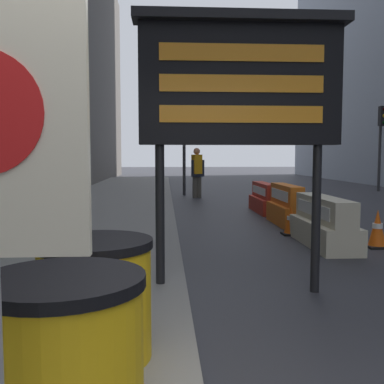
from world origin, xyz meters
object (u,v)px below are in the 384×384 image
object	(u,v)px
pedestrian_worker	(198,172)
pedestrian_passerby	(197,168)
barrel_drum_middle	(95,299)
traffic_cone_near	(291,221)
barrel_drum_foreground	(64,359)
traffic_cone_mid	(377,229)
jersey_barrier_red_striped	(264,199)
message_board	(240,85)
jersey_barrier_orange_near	(286,207)
jersey_barrier_cream	(324,224)
traffic_light_far_side	(382,130)
traffic_light_near_curb	(184,125)

from	to	relation	value
pedestrian_worker	pedestrian_passerby	distance (m)	0.14
barrel_drum_middle	traffic_cone_near	world-z (taller)	barrel_drum_middle
pedestrian_passerby	traffic_cone_near	bearing A→B (deg)	-2.74
traffic_cone_near	pedestrian_passerby	bearing A→B (deg)	99.20
traffic_cone_near	barrel_drum_foreground	bearing A→B (deg)	-114.79
traffic_cone_mid	pedestrian_worker	world-z (taller)	pedestrian_worker
jersey_barrier_red_striped	pedestrian_passerby	bearing A→B (deg)	109.74
barrel_drum_foreground	traffic_cone_mid	size ratio (longest dim) A/B	1.30
barrel_drum_foreground	message_board	world-z (taller)	message_board
pedestrian_passerby	jersey_barrier_orange_near	bearing A→B (deg)	1.43
traffic_cone_mid	jersey_barrier_orange_near	bearing A→B (deg)	107.61
jersey_barrier_cream	traffic_light_far_side	bearing A→B (deg)	59.99
barrel_drum_foreground	message_board	distance (m)	3.51
pedestrian_worker	pedestrian_passerby	xyz separation A→B (m)	(-0.04, -0.00, 0.13)
barrel_drum_foreground	jersey_barrier_cream	world-z (taller)	barrel_drum_foreground
jersey_barrier_cream	jersey_barrier_red_striped	size ratio (longest dim) A/B	1.03
barrel_drum_foreground	jersey_barrier_red_striped	size ratio (longest dim) A/B	0.43
traffic_light_far_side	pedestrian_passerby	xyz separation A→B (m)	(-8.15, -2.51, -1.58)
traffic_cone_near	pedestrian_passerby	distance (m)	8.00
pedestrian_worker	traffic_cone_mid	bearing A→B (deg)	69.05
message_board	jersey_barrier_orange_near	world-z (taller)	message_board
barrel_drum_foreground	pedestrian_passerby	bearing A→B (deg)	83.32
traffic_light_near_curb	traffic_light_far_side	size ratio (longest dim) A/B	1.03
barrel_drum_foreground	traffic_light_far_side	distance (m)	19.52
barrel_drum_middle	jersey_barrier_orange_near	size ratio (longest dim) A/B	0.49
jersey_barrier_cream	traffic_light_near_curb	xyz separation A→B (m)	(-1.96, 9.92, 2.36)
message_board	jersey_barrier_orange_near	distance (m)	5.65
jersey_barrier_cream	traffic_light_near_curb	bearing A→B (deg)	101.19
barrel_drum_middle	traffic_light_near_curb	bearing A→B (deg)	85.03
pedestrian_worker	jersey_barrier_red_striped	bearing A→B (deg)	73.94
barrel_drum_foreground	traffic_cone_near	distance (m)	7.02
message_board	pedestrian_worker	xyz separation A→B (m)	(0.39, 11.49, -1.36)
traffic_cone_mid	traffic_light_far_side	distance (m)	13.21
pedestrian_passerby	traffic_light_near_curb	bearing A→B (deg)	-169.69
traffic_cone_mid	pedestrian_worker	bearing A→B (deg)	104.37
traffic_cone_near	traffic_cone_mid	world-z (taller)	traffic_cone_mid
jersey_barrier_red_striped	traffic_cone_mid	world-z (taller)	jersey_barrier_red_striped
jersey_barrier_red_striped	traffic_cone_near	size ratio (longest dim) A/B	3.35
pedestrian_passerby	traffic_cone_mid	bearing A→B (deg)	2.67
barrel_drum_middle	jersey_barrier_orange_near	distance (m)	7.50
message_board	jersey_barrier_orange_near	bearing A→B (deg)	69.09
jersey_barrier_cream	traffic_cone_mid	xyz separation A→B (m)	(0.83, -0.23, -0.06)
jersey_barrier_orange_near	traffic_light_near_curb	bearing A→B (deg)	104.61
traffic_cone_mid	message_board	bearing A→B (deg)	-139.38
barrel_drum_foreground	barrel_drum_middle	distance (m)	0.93
jersey_barrier_red_striped	traffic_light_near_curb	distance (m)	6.15
barrel_drum_foreground	jersey_barrier_orange_near	world-z (taller)	barrel_drum_foreground
barrel_drum_foreground	barrel_drum_middle	bearing A→B (deg)	89.42
barrel_drum_foreground	traffic_cone_near	world-z (taller)	barrel_drum_foreground
jersey_barrier_red_striped	traffic_light_far_side	world-z (taller)	traffic_light_far_side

